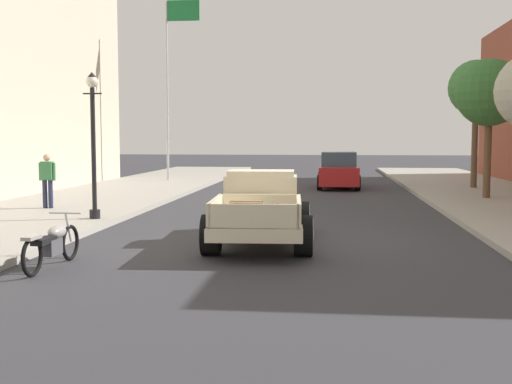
# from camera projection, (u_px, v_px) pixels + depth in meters

# --- Properties ---
(ground_plane) EXTENTS (140.00, 140.00, 0.00)m
(ground_plane) POSITION_uv_depth(u_px,v_px,m) (278.00, 241.00, 14.19)
(ground_plane) COLOR #333338
(hotrod_truck_cream) EXTENTS (2.36, 5.01, 1.58)m
(hotrod_truck_cream) POSITION_uv_depth(u_px,v_px,m) (261.00, 208.00, 14.03)
(hotrod_truck_cream) COLOR beige
(hotrod_truck_cream) RESTS_ON ground
(motorcycle_parked) EXTENTS (0.62, 2.12, 0.93)m
(motorcycle_parked) POSITION_uv_depth(u_px,v_px,m) (52.00, 243.00, 11.27)
(motorcycle_parked) COLOR black
(motorcycle_parked) RESTS_ON ground
(car_background_red) EXTENTS (1.88, 4.30, 1.65)m
(car_background_red) POSITION_uv_depth(u_px,v_px,m) (338.00, 171.00, 29.01)
(car_background_red) COLOR #AD1E1E
(car_background_red) RESTS_ON ground
(pedestrian_sidewalk_left) EXTENTS (0.53, 0.22, 1.65)m
(pedestrian_sidewalk_left) POSITION_uv_depth(u_px,v_px,m) (47.00, 177.00, 19.45)
(pedestrian_sidewalk_left) COLOR #232847
(pedestrian_sidewalk_left) RESTS_ON sidewalk_left
(street_lamp_near) EXTENTS (0.50, 0.32, 3.85)m
(street_lamp_near) POSITION_uv_depth(u_px,v_px,m) (93.00, 134.00, 16.81)
(street_lamp_near) COLOR black
(street_lamp_near) RESTS_ON sidewalk_left
(flagpole) EXTENTS (1.74, 0.16, 9.16)m
(flagpole) POSITION_uv_depth(u_px,v_px,m) (171.00, 67.00, 31.69)
(flagpole) COLOR #B2B2B7
(flagpole) RESTS_ON sidewalk_left
(street_tree_second) EXTENTS (2.38, 2.38, 4.92)m
(street_tree_second) POSITION_uv_depth(u_px,v_px,m) (489.00, 93.00, 22.63)
(street_tree_second) COLOR brown
(street_tree_second) RESTS_ON sidewalk_right
(street_tree_third) EXTENTS (2.35, 2.35, 5.44)m
(street_tree_third) POSITION_uv_depth(u_px,v_px,m) (476.00, 89.00, 27.23)
(street_tree_third) COLOR brown
(street_tree_third) RESTS_ON sidewalk_right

